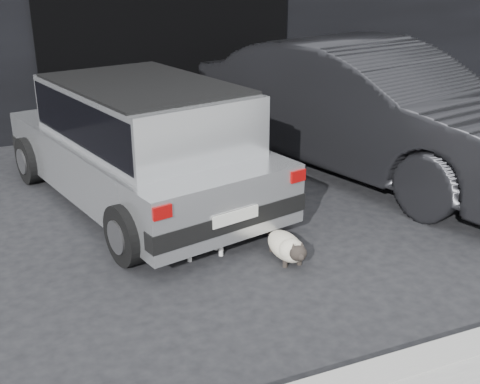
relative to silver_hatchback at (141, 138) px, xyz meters
name	(u,v)px	position (x,y,z in m)	size (l,w,h in m)	color
ground	(196,236)	(0.24, -1.10, -0.76)	(80.00, 80.00, 0.00)	black
garage_opening	(170,47)	(1.24, 2.89, 0.54)	(4.00, 0.10, 2.60)	black
curb	(457,354)	(1.24, -3.70, -0.70)	(18.00, 0.25, 0.12)	#999994
silver_hatchback	(141,138)	(0.00, 0.00, 0.00)	(2.51, 4.04, 1.39)	#BBBEC1
second_car	(370,109)	(2.93, -0.10, 0.07)	(1.75, 5.01, 1.65)	black
cat_siamese	(288,247)	(0.85, -1.92, -0.63)	(0.32, 0.83, 0.29)	beige
cat_white	(207,238)	(0.20, -1.52, -0.58)	(0.78, 0.27, 0.36)	silver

